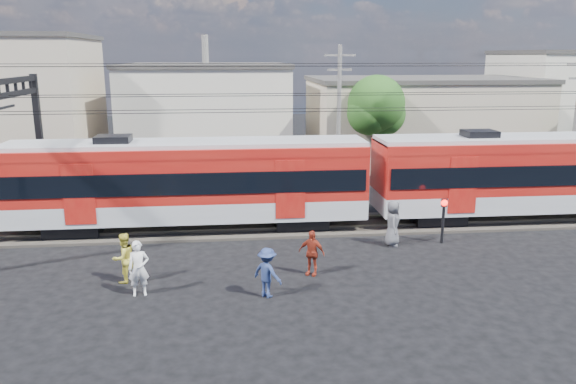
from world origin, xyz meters
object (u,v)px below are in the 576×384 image
object	(u,v)px
pedestrian_a	(139,268)
pedestrian_c	(267,273)
commuter_train	(193,180)
crossing_signal	(444,212)

from	to	relation	value
pedestrian_a	pedestrian_c	bearing A→B (deg)	-16.31
commuter_train	crossing_signal	distance (m)	11.14
crossing_signal	pedestrian_c	bearing A→B (deg)	-149.07
commuter_train	crossing_signal	xyz separation A→B (m)	(10.70, -2.94, -1.03)
commuter_train	pedestrian_a	bearing A→B (deg)	-101.69
pedestrian_a	crossing_signal	size ratio (longest dim) A/B	0.96
commuter_train	pedestrian_a	world-z (taller)	commuter_train
commuter_train	pedestrian_c	xyz separation A→B (m)	(2.82, -7.66, -1.55)
pedestrian_a	pedestrian_c	size ratio (longest dim) A/B	1.11
commuter_train	crossing_signal	bearing A→B (deg)	-15.35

